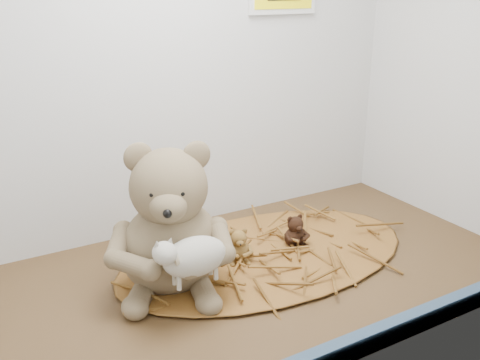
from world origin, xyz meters
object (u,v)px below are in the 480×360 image
mini_teddy_tan (238,244)px  mini_teddy_brown (295,229)px  main_teddy (170,218)px  toy_lamb (195,257)px

mini_teddy_tan → mini_teddy_brown: size_ratio=1.01×
main_teddy → mini_teddy_tan: size_ratio=4.04×
toy_lamb → mini_teddy_tan: toy_lamb is taller
main_teddy → toy_lamb: size_ratio=1.90×
mini_teddy_tan → mini_teddy_brown: 14.12cm
mini_teddy_tan → main_teddy: bearing=-157.3°
toy_lamb → mini_teddy_tan: size_ratio=2.13×
main_teddy → toy_lamb: 10.85cm
mini_teddy_brown → main_teddy: bearing=-176.4°
main_teddy → mini_teddy_brown: bearing=25.9°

